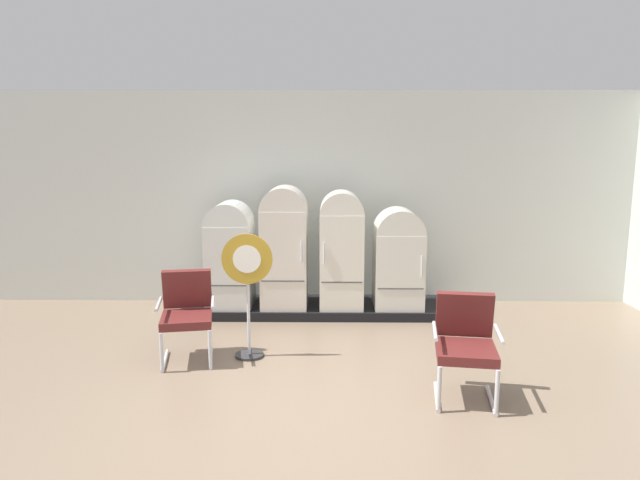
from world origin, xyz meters
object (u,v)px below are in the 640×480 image
(armchair_left, at_px, (187,310))
(armchair_right, at_px, (465,341))
(refrigerator_0, at_px, (230,251))
(refrigerator_3, at_px, (398,256))
(sign_stand, at_px, (248,293))
(refrigerator_1, at_px, (284,243))
(refrigerator_2, at_px, (341,246))

(armchair_left, distance_m, armchair_right, 2.97)
(refrigerator_0, height_order, refrigerator_3, refrigerator_0)
(armchair_left, height_order, sign_stand, sign_stand)
(refrigerator_3, relative_size, armchair_right, 1.40)
(refrigerator_3, xyz_separation_m, sign_stand, (-1.84, -1.61, -0.10))
(refrigerator_1, xyz_separation_m, armchair_right, (1.86, -2.61, -0.46))
(refrigerator_2, relative_size, refrigerator_3, 1.17)
(armchair_left, bearing_deg, refrigerator_2, 43.68)
(refrigerator_2, distance_m, sign_stand, 1.95)
(refrigerator_2, bearing_deg, sign_stand, -123.33)
(refrigerator_2, height_order, armchair_right, refrigerator_2)
(sign_stand, bearing_deg, armchair_right, -24.52)
(refrigerator_3, height_order, armchair_left, refrigerator_3)
(refrigerator_3, relative_size, armchair_left, 1.40)
(refrigerator_1, relative_size, armchair_left, 1.70)
(refrigerator_1, distance_m, refrigerator_3, 1.56)
(refrigerator_3, bearing_deg, refrigerator_2, 179.43)
(refrigerator_3, xyz_separation_m, armchair_right, (0.31, -2.59, -0.29))
(refrigerator_3, bearing_deg, sign_stand, -138.84)
(armchair_left, bearing_deg, refrigerator_3, 33.26)
(refrigerator_0, distance_m, refrigerator_2, 1.53)
(refrigerator_0, height_order, refrigerator_1, refrigerator_1)
(armchair_right, bearing_deg, refrigerator_3, 96.85)
(refrigerator_2, height_order, armchair_left, refrigerator_2)
(refrigerator_1, distance_m, refrigerator_2, 0.78)
(refrigerator_2, distance_m, armchair_left, 2.43)
(refrigerator_1, bearing_deg, armchair_left, -119.71)
(refrigerator_1, height_order, refrigerator_2, refrigerator_1)
(sign_stand, bearing_deg, refrigerator_0, 105.79)
(armchair_left, relative_size, sign_stand, 0.69)
(refrigerator_1, height_order, sign_stand, refrigerator_1)
(refrigerator_0, xyz_separation_m, refrigerator_1, (0.75, -0.00, 0.12))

